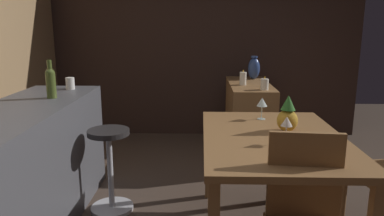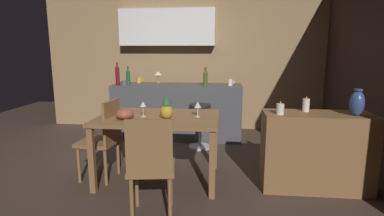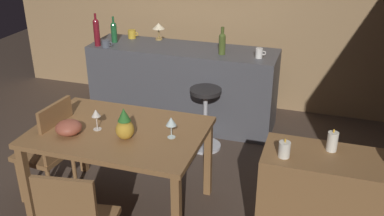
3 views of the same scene
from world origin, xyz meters
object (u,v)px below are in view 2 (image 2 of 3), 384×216
object	(u,v)px
wine_bottle_green	(128,76)
cup_white	(230,82)
pillar_candle_short	(280,109)
vase_ceramic_blue	(357,103)
pineapple_centerpiece	(167,109)
wine_bottle_olive	(205,77)
bar_stool	(200,125)
counter_lamp	(158,74)
fruit_bowl	(125,114)
wine_bottle_ruby	(117,75)
chair_near_window	(103,137)
wine_glass_left	(143,105)
dining_table	(159,123)
pillar_candle_tall	(306,105)
wine_glass_right	(198,105)
cup_slate	(124,83)
sideboard_cabinet	(316,151)
cup_mustard	(139,80)
chair_by_doorway	(151,165)

from	to	relation	value
wine_bottle_green	cup_white	size ratio (longest dim) A/B	2.72
pillar_candle_short	wine_bottle_green	bearing A→B (deg)	139.71
vase_ceramic_blue	pillar_candle_short	bearing A→B (deg)	-179.50
wine_bottle_green	pineapple_centerpiece	bearing A→B (deg)	-61.27
wine_bottle_olive	bar_stool	bearing A→B (deg)	-96.60
bar_stool	counter_lamp	size ratio (longest dim) A/B	3.37
fruit_bowl	wine_bottle_ruby	size ratio (longest dim) A/B	0.55
pineapple_centerpiece	counter_lamp	world-z (taller)	counter_lamp
cup_white	pillar_candle_short	world-z (taller)	cup_white
chair_near_window	wine_glass_left	xyz separation A→B (m)	(0.46, 0.01, 0.38)
fruit_bowl	counter_lamp	xyz separation A→B (m)	(-0.09, 2.10, 0.25)
wine_bottle_olive	wine_bottle_ruby	world-z (taller)	wine_bottle_ruby
dining_table	cup_white	bearing A→B (deg)	63.21
wine_bottle_ruby	cup_white	bearing A→B (deg)	3.77
fruit_bowl	wine_bottle_olive	xyz separation A→B (m)	(0.74, 1.79, 0.23)
pillar_candle_tall	pillar_candle_short	world-z (taller)	pillar_candle_tall
pineapple_centerpiece	cup_white	xyz separation A→B (m)	(0.70, 1.72, 0.11)
wine_glass_left	wine_glass_right	world-z (taller)	wine_glass_left
dining_table	cup_white	size ratio (longest dim) A/B	12.22
dining_table	wine_bottle_olive	size ratio (longest dim) A/B	4.57
dining_table	wine_bottle_ruby	world-z (taller)	wine_bottle_ruby
pillar_candle_tall	cup_slate	bearing A→B (deg)	149.57
sideboard_cabinet	vase_ceramic_blue	world-z (taller)	vase_ceramic_blue
counter_lamp	wine_glass_right	bearing A→B (deg)	-65.98
vase_ceramic_blue	counter_lamp	bearing A→B (deg)	139.76
wine_glass_left	counter_lamp	bearing A→B (deg)	97.43
fruit_bowl	pillar_candle_short	xyz separation A→B (m)	(1.61, 0.03, 0.08)
cup_mustard	pillar_candle_short	world-z (taller)	cup_mustard
cup_mustard	cup_white	bearing A→B (deg)	-10.08
wine_bottle_green	chair_near_window	bearing A→B (deg)	-82.04
wine_bottle_ruby	chair_by_doorway	bearing A→B (deg)	-64.90
dining_table	cup_mustard	world-z (taller)	cup_mustard
wine_bottle_ruby	dining_table	bearing A→B (deg)	-56.60
chair_by_doorway	counter_lamp	xyz separation A→B (m)	(-0.53, 2.77, 0.55)
wine_glass_right	fruit_bowl	distance (m)	0.79
cup_white	pillar_candle_tall	world-z (taller)	cup_white
sideboard_cabinet	wine_bottle_olive	world-z (taller)	wine_bottle_olive
pineapple_centerpiece	cup_mustard	distance (m)	2.17
chair_near_window	wine_bottle_ruby	distance (m)	1.69
wine_glass_right	pineapple_centerpiece	xyz separation A→B (m)	(-0.32, -0.12, -0.02)
cup_white	pillar_candle_short	distance (m)	1.82
fruit_bowl	wine_bottle_ruby	bearing A→B (deg)	111.46
chair_by_doorway	cup_mustard	distance (m)	2.89
sideboard_cabinet	wine_glass_right	xyz separation A→B (m)	(-1.26, 0.07, 0.46)
cup_slate	cup_mustard	world-z (taller)	cup_mustard
wine_glass_right	wine_bottle_olive	distance (m)	1.61
wine_glass_left	pineapple_centerpiece	world-z (taller)	pineapple_centerpiece
bar_stool	pillar_candle_tall	world-z (taller)	pillar_candle_tall
chair_near_window	vase_ceramic_blue	world-z (taller)	vase_ceramic_blue
pineapple_centerpiece	counter_lamp	distance (m)	2.11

